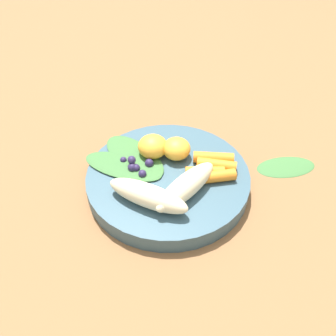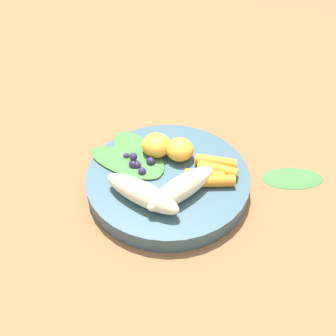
{
  "view_description": "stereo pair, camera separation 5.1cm",
  "coord_description": "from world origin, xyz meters",
  "px_view_note": "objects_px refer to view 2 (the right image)",
  "views": [
    {
      "loc": [
        -0.37,
        -0.03,
        0.39
      ],
      "look_at": [
        0.0,
        0.0,
        0.04
      ],
      "focal_mm": 37.55,
      "sensor_mm": 36.0,
      "label": 1
    },
    {
      "loc": [
        -0.37,
        -0.08,
        0.39
      ],
      "look_at": [
        0.0,
        0.0,
        0.04
      ],
      "focal_mm": 37.55,
      "sensor_mm": 36.0,
      "label": 2
    }
  ],
  "objects_px": {
    "bowl": "(168,179)",
    "kale_leaf_stray": "(293,177)",
    "banana_peeled_right": "(142,193)",
    "banana_peeled_left": "(182,188)",
    "orange_segment_near": "(157,145)"
  },
  "relations": [
    {
      "from": "bowl",
      "to": "kale_leaf_stray",
      "type": "xyz_separation_m",
      "value": [
        0.06,
        -0.19,
        -0.01
      ]
    },
    {
      "from": "banana_peeled_left",
      "to": "banana_peeled_right",
      "type": "relative_size",
      "value": 1.0
    },
    {
      "from": "bowl",
      "to": "banana_peeled_left",
      "type": "xyz_separation_m",
      "value": [
        -0.04,
        -0.03,
        0.03
      ]
    },
    {
      "from": "bowl",
      "to": "banana_peeled_right",
      "type": "bearing_deg",
      "value": 160.86
    },
    {
      "from": "bowl",
      "to": "kale_leaf_stray",
      "type": "bearing_deg",
      "value": -72.92
    },
    {
      "from": "banana_peeled_right",
      "to": "orange_segment_near",
      "type": "xyz_separation_m",
      "value": [
        0.1,
        0.01,
        0.0
      ]
    },
    {
      "from": "bowl",
      "to": "banana_peeled_right",
      "type": "relative_size",
      "value": 2.08
    },
    {
      "from": "banana_peeled_left",
      "to": "kale_leaf_stray",
      "type": "bearing_deg",
      "value": -21.76
    },
    {
      "from": "banana_peeled_right",
      "to": "kale_leaf_stray",
      "type": "bearing_deg",
      "value": 50.71
    },
    {
      "from": "orange_segment_near",
      "to": "banana_peeled_left",
      "type": "bearing_deg",
      "value": -145.33
    },
    {
      "from": "bowl",
      "to": "banana_peeled_right",
      "type": "xyz_separation_m",
      "value": [
        -0.06,
        0.02,
        0.03
      ]
    },
    {
      "from": "bowl",
      "to": "banana_peeled_right",
      "type": "height_order",
      "value": "banana_peeled_right"
    },
    {
      "from": "kale_leaf_stray",
      "to": "banana_peeled_right",
      "type": "bearing_deg",
      "value": -165.43
    },
    {
      "from": "banana_peeled_left",
      "to": "kale_leaf_stray",
      "type": "distance_m",
      "value": 0.19
    },
    {
      "from": "kale_leaf_stray",
      "to": "banana_peeled_left",
      "type": "bearing_deg",
      "value": -163.6
    }
  ]
}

